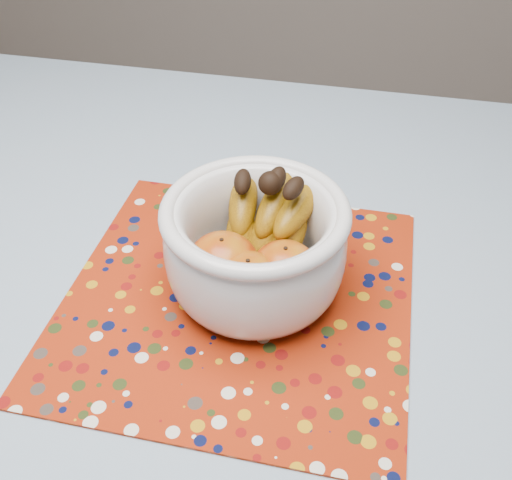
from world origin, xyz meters
TOP-DOWN VIEW (x-y plane):
  - table at (0.00, 0.00)m, footprint 1.20×1.20m
  - tablecloth at (0.00, 0.00)m, footprint 1.32×1.32m
  - placemat at (0.09, 0.02)m, footprint 0.45×0.45m
  - fruit_bowl at (0.11, 0.04)m, footprint 0.23×0.24m

SIDE VIEW (x-z plane):
  - table at x=0.00m, z-range 0.30..1.05m
  - tablecloth at x=0.00m, z-range 0.75..0.76m
  - placemat at x=0.09m, z-range 0.76..0.76m
  - fruit_bowl at x=0.11m, z-range 0.76..0.93m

